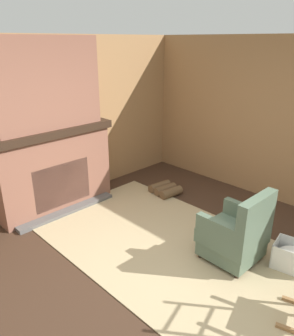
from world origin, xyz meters
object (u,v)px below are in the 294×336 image
(armchair, at_px, (236,235))
(firewood_stack, at_px, (165,189))
(laundry_basket, at_px, (293,257))
(storage_case, at_px, (59,120))

(armchair, bearing_deg, firewood_stack, -21.77)
(laundry_basket, distance_m, storage_case, 3.68)
(firewood_stack, bearing_deg, laundry_basket, -10.04)
(laundry_basket, xyz_separation_m, storage_case, (-3.34, -0.96, 1.22))
(armchair, xyz_separation_m, laundry_basket, (0.56, 0.35, -0.19))
(armchair, relative_size, laundry_basket, 1.95)
(firewood_stack, height_order, laundry_basket, laundry_basket)
(armchair, distance_m, storage_case, 3.02)
(armchair, relative_size, storage_case, 4.62)
(firewood_stack, xyz_separation_m, laundry_basket, (2.40, -0.42, 0.08))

